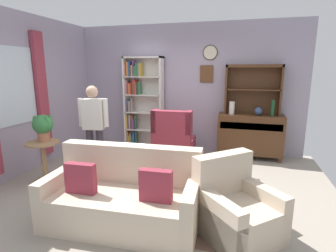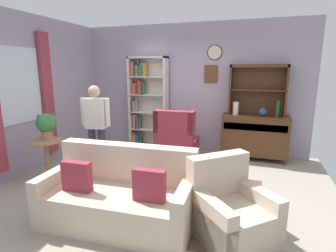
{
  "view_description": "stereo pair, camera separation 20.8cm",
  "coord_description": "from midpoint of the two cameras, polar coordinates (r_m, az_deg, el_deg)",
  "views": [
    {
      "loc": [
        1.2,
        -3.72,
        1.84
      ],
      "look_at": [
        0.1,
        0.2,
        0.95
      ],
      "focal_mm": 28.23,
      "sensor_mm": 36.0,
      "label": 1
    },
    {
      "loc": [
        1.4,
        -3.66,
        1.84
      ],
      "look_at": [
        0.1,
        0.2,
        0.95
      ],
      "focal_mm": 28.23,
      "sensor_mm": 36.0,
      "label": 2
    }
  ],
  "objects": [
    {
      "name": "bookshelf",
      "position": [
        6.15,
        -3.99,
        5.21
      ],
      "size": [
        0.9,
        0.3,
        2.1
      ],
      "color": "silver",
      "rests_on": "ground_plane"
    },
    {
      "name": "person_reading",
      "position": [
        4.73,
        -14.08,
        0.58
      ],
      "size": [
        0.53,
        0.26,
        1.56
      ],
      "color": "#38333D",
      "rests_on": "ground_plane"
    },
    {
      "name": "wingback_chair",
      "position": [
        5.38,
        2.91,
        -3.4
      ],
      "size": [
        0.81,
        0.83,
        1.05
      ],
      "color": "maroon",
      "rests_on": "ground_plane"
    },
    {
      "name": "area_rug",
      "position": [
        4.01,
        0.58,
        -14.93
      ],
      "size": [
        2.75,
        2.06,
        0.01
      ],
      "primitive_type": "cube",
      "color": "brown",
      "rests_on": "ground_plane"
    },
    {
      "name": "vase_tall",
      "position": [
        5.53,
        15.47,
        3.69
      ],
      "size": [
        0.11,
        0.11,
        0.26
      ],
      "primitive_type": "cylinder",
      "color": "beige",
      "rests_on": "sideboard"
    },
    {
      "name": "bottle_wine",
      "position": [
        5.54,
        23.57,
        3.4
      ],
      "size": [
        0.07,
        0.07,
        0.32
      ],
      "primitive_type": "cylinder",
      "color": "#194223",
      "rests_on": "sideboard"
    },
    {
      "name": "armchair_floral",
      "position": [
        3.15,
        15.18,
        -17.55
      ],
      "size": [
        1.08,
        1.08,
        0.88
      ],
      "color": "beige",
      "rests_on": "ground_plane"
    },
    {
      "name": "wall_back",
      "position": [
        5.98,
        6.1,
        8.08
      ],
      "size": [
        5.0,
        0.09,
        2.8
      ],
      "color": "#A399AD",
      "rests_on": "ground_plane"
    },
    {
      "name": "plant_stand",
      "position": [
        4.83,
        -23.58,
        -5.84
      ],
      "size": [
        0.52,
        0.52,
        0.68
      ],
      "color": "#A87F56",
      "rests_on": "ground_plane"
    },
    {
      "name": "ground_plane",
      "position": [
        4.33,
        -0.74,
        -12.98
      ],
      "size": [
        5.4,
        4.6,
        0.02
      ],
      "primitive_type": "cube",
      "color": "#9E9384"
    },
    {
      "name": "couch_floral",
      "position": [
        3.35,
        -8.65,
        -14.95
      ],
      "size": [
        1.84,
        0.94,
        0.9
      ],
      "color": "beige",
      "rests_on": "ground_plane"
    },
    {
      "name": "sideboard",
      "position": [
        5.71,
        19.11,
        -1.86
      ],
      "size": [
        1.3,
        0.45,
        0.92
      ],
      "color": "#4C2D19",
      "rests_on": "ground_plane"
    },
    {
      "name": "vase_round",
      "position": [
        5.55,
        20.81,
        2.86
      ],
      "size": [
        0.15,
        0.15,
        0.17
      ],
      "primitive_type": "ellipsoid",
      "color": "#33476B",
      "rests_on": "sideboard"
    },
    {
      "name": "potted_plant_large",
      "position": [
        4.74,
        -23.67,
        0.29
      ],
      "size": [
        0.32,
        0.32,
        0.44
      ],
      "color": "#AD6B4C",
      "rests_on": "plant_stand"
    },
    {
      "name": "wall_left",
      "position": [
        5.32,
        -27.6,
        6.17
      ],
      "size": [
        0.16,
        4.2,
        2.8
      ],
      "color": "#A399AD",
      "rests_on": "ground_plane"
    },
    {
      "name": "sideboard_hutch",
      "position": [
        5.67,
        19.86,
        8.76
      ],
      "size": [
        1.1,
        0.26,
        1.0
      ],
      "color": "#4C2D19",
      "rests_on": "sideboard"
    }
  ]
}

